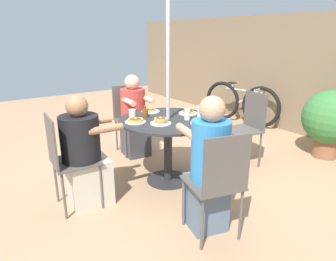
# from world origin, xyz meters

# --- Properties ---
(ground_plane) EXTENTS (12.00, 12.00, 0.00)m
(ground_plane) POSITION_xyz_m (0.00, 0.00, 0.00)
(ground_plane) COLOR tan
(back_fence) EXTENTS (10.00, 0.06, 1.99)m
(back_fence) POSITION_xyz_m (0.00, 2.87, 1.00)
(back_fence) COLOR #7A664C
(back_fence) RESTS_ON ground
(patio_table) EXTENTS (1.09, 1.09, 0.75)m
(patio_table) POSITION_xyz_m (0.00, 0.00, 0.61)
(patio_table) COLOR #28282B
(patio_table) RESTS_ON ground
(umbrella_pole) EXTENTS (0.04, 0.04, 2.23)m
(umbrella_pole) POSITION_xyz_m (0.00, 0.00, 1.12)
(umbrella_pole) COLOR #ADADB2
(umbrella_pole) RESTS_ON ground
(patio_chair_north) EXTENTS (0.49, 0.49, 0.95)m
(patio_chair_north) POSITION_xyz_m (0.20, 1.11, 0.55)
(patio_chair_north) COLOR #514C47
(patio_chair_north) RESTS_ON ground
(patio_chair_east) EXTENTS (0.46, 0.46, 0.95)m
(patio_chair_east) POSITION_xyz_m (-1.13, 0.12, 0.55)
(patio_chair_east) COLOR #514C47
(patio_chair_east) RESTS_ON ground
(diner_east) EXTENTS (0.54, 0.38, 1.14)m
(diner_east) POSITION_xyz_m (-0.95, 0.10, 0.52)
(diner_east) COLOR #3D3D42
(diner_east) RESTS_ON ground
(patio_chair_south) EXTENTS (0.45, 0.45, 0.95)m
(patio_chair_south) POSITION_xyz_m (-0.09, -1.13, 0.55)
(patio_chair_south) COLOR #514C47
(patio_chair_south) RESTS_ON ground
(diner_south) EXTENTS (0.40, 0.57, 1.13)m
(diner_south) POSITION_xyz_m (-0.08, -0.95, 0.51)
(diner_south) COLOR beige
(diner_south) RESTS_ON ground
(patio_chair_west) EXTENTS (0.51, 0.51, 0.95)m
(patio_chair_west) POSITION_xyz_m (1.09, -0.29, 0.55)
(patio_chair_west) COLOR #514C47
(patio_chair_west) RESTS_ON ground
(diner_west) EXTENTS (0.55, 0.43, 1.20)m
(diner_west) POSITION_xyz_m (0.93, -0.25, 0.56)
(diner_west) COLOR slate
(diner_west) RESTS_ON ground
(pancake_plate_a) EXTENTS (0.22, 0.22, 0.04)m
(pancake_plate_a) POSITION_xyz_m (0.35, 0.18, 0.77)
(pancake_plate_a) COLOR white
(pancake_plate_a) RESTS_ON patio_table
(pancake_plate_b) EXTENTS (0.22, 0.22, 0.05)m
(pancake_plate_b) POSITION_xyz_m (-0.10, -0.36, 0.77)
(pancake_plate_b) COLOR white
(pancake_plate_b) RESTS_ON patio_table
(pancake_plate_c) EXTENTS (0.22, 0.22, 0.08)m
(pancake_plate_c) POSITION_xyz_m (0.11, -0.17, 0.78)
(pancake_plate_c) COLOR white
(pancake_plate_c) RESTS_ON patio_table
(pancake_plate_d) EXTENTS (0.22, 0.22, 0.04)m
(pancake_plate_d) POSITION_xyz_m (-0.05, 0.33, 0.77)
(pancake_plate_d) COLOR white
(pancake_plate_d) RESTS_ON patio_table
(pancake_plate_e) EXTENTS (0.22, 0.22, 0.04)m
(pancake_plate_e) POSITION_xyz_m (-0.39, 0.01, 0.77)
(pancake_plate_e) COLOR white
(pancake_plate_e) RESTS_ON patio_table
(syrup_bottle) EXTENTS (0.09, 0.07, 0.13)m
(syrup_bottle) POSITION_xyz_m (-0.21, -0.17, 0.81)
(syrup_bottle) COLOR brown
(syrup_bottle) RESTS_ON patio_table
(coffee_cup) EXTENTS (0.08, 0.08, 0.10)m
(coffee_cup) POSITION_xyz_m (-0.27, -0.30, 0.80)
(coffee_cup) COLOR beige
(coffee_cup) RESTS_ON patio_table
(drinking_glass_a) EXTENTS (0.07, 0.07, 0.12)m
(drinking_glass_a) POSITION_xyz_m (0.11, 0.38, 0.81)
(drinking_glass_a) COLOR silver
(drinking_glass_a) RESTS_ON patio_table
(drinking_glass_b) EXTENTS (0.07, 0.07, 0.12)m
(drinking_glass_b) POSITION_xyz_m (0.14, 0.16, 0.82)
(drinking_glass_b) COLOR silver
(drinking_glass_b) RESTS_ON patio_table
(bicycle) EXTENTS (1.58, 0.48, 0.78)m
(bicycle) POSITION_xyz_m (-1.16, 2.55, 0.39)
(bicycle) COLOR black
(bicycle) RESTS_ON ground
(potted_shrub) EXTENTS (0.75, 0.75, 0.95)m
(potted_shrub) POSITION_xyz_m (0.70, 2.23, 0.55)
(potted_shrub) COLOR brown
(potted_shrub) RESTS_ON ground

